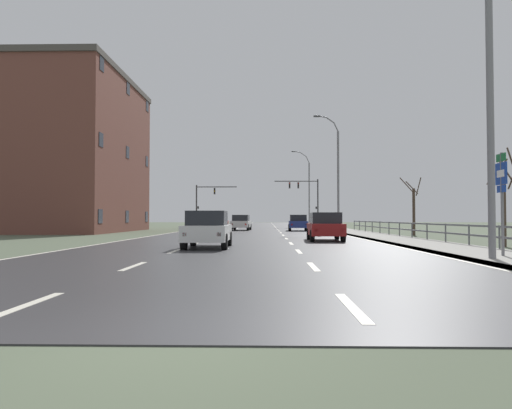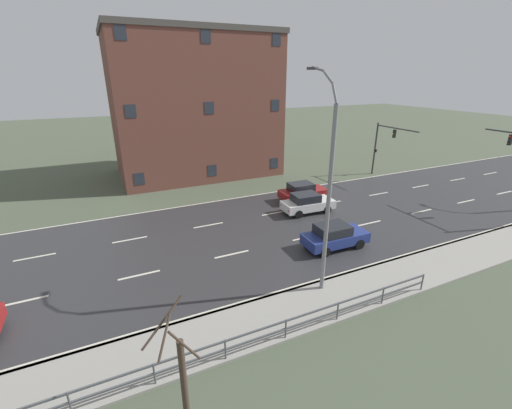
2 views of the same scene
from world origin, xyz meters
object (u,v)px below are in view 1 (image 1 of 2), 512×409
Objects in this scene: highway_sign at (502,191)px; traffic_signal_left at (204,199)px; car_far_left at (298,223)px; street_lamp_foreground at (485,83)px; brick_building at (74,154)px; car_mid_centre at (325,226)px; street_lamp_midground at (337,174)px; traffic_signal_right at (307,194)px; car_near_left at (241,223)px; car_far_right at (218,222)px; car_distant at (208,229)px; street_lamp_distant at (308,189)px.

highway_sign is 0.60× the size of traffic_signal_left.
car_far_left is at bearing -52.40° from traffic_signal_left.
brick_building is (-24.22, 28.99, 2.02)m from street_lamp_foreground.
highway_sign is at bearing -69.28° from car_mid_centre.
street_lamp_midground is 1.92× the size of traffic_signal_left.
street_lamp_foreground reaches higher than traffic_signal_right.
brick_building is (-24.22, 0.61, 2.00)m from street_lamp_midground.
car_near_left is 0.25× the size of brick_building.
traffic_signal_left is at bearing 129.24° from car_far_left.
car_near_left is 5.88m from car_far_left.
traffic_signal_right reaches higher than car_far_right.
car_far_left is at bearing 97.77° from highway_sign.
highway_sign is at bearing -28.30° from car_distant.
car_mid_centre is (-3.08, -16.07, -4.39)m from street_lamp_midground.
car_near_left is 1.01× the size of car_mid_centre.
traffic_signal_right is at bearing 38.86° from brick_building.
car_far_right and car_distant have the same top height.
street_lamp_distant is 0.69× the size of brick_building.
car_near_left is 27.28m from car_distant.
highway_sign reaches higher than car_far_left.
street_lamp_foreground reaches higher than car_far_right.
street_lamp_distant is 2.77× the size of car_mid_centre.
street_lamp_foreground is at bearing -72.72° from traffic_signal_left.
street_lamp_midground is at bearing -89.92° from street_lamp_distant.
traffic_signal_right is 13.47m from traffic_signal_left.
street_lamp_foreground reaches higher than car_distant.
car_near_left is at bearing 150.57° from street_lamp_midground.
street_lamp_foreground is 1.00× the size of street_lamp_midground.
car_near_left is (-8.90, 33.41, -4.37)m from street_lamp_foreground.
car_near_left is at bearing 106.86° from highway_sign.
brick_building reaches higher than street_lamp_midground.
street_lamp_distant is at bearing 64.74° from car_far_right.
car_near_left is at bearing 165.07° from car_far_left.
traffic_signal_left is 1.32× the size of car_near_left.
brick_building is (-25.15, 28.01, 5.08)m from highway_sign.
street_lamp_foreground is 2.56× the size of car_distant.
street_lamp_foreground is 0.64× the size of brick_building.
car_far_right is 28.53m from car_distant.
traffic_signal_left is at bearing 107.28° from street_lamp_foreground.
car_far_right is at bearing 158.48° from car_near_left.
highway_sign is 0.20× the size of brick_building.
street_lamp_midground is 3.21× the size of highway_sign.
traffic_signal_left is at bearing 106.12° from car_far_right.
street_lamp_distant is at bearing 79.67° from car_distant.
car_mid_centre is at bearing -71.51° from car_near_left.
traffic_signal_right is at bearing 83.50° from car_far_left.
car_distant is (-8.82, 6.13, -4.37)m from street_lamp_foreground.
car_distant is (5.52, -39.98, -2.88)m from traffic_signal_left.
car_far_left is 0.25× the size of brick_building.
car_distant is (-9.75, 5.14, -1.31)m from highway_sign.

